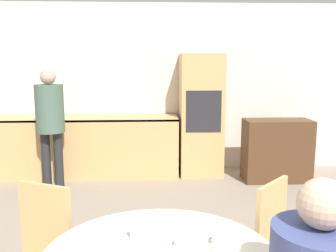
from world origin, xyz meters
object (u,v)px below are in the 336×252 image
at_px(person_standing, 50,116).
at_px(chair_far_right, 258,242).
at_px(bowl_far, 225,240).
at_px(oven_unit, 201,115).
at_px(sideboard, 277,150).
at_px(bowl_near, 187,243).

bearing_deg(person_standing, chair_far_right, -53.29).
height_order(chair_far_right, bowl_far, chair_far_right).
distance_m(oven_unit, bowl_far, 3.77).
relative_size(sideboard, bowl_near, 7.02).
bearing_deg(chair_far_right, bowl_near, -3.99).
relative_size(person_standing, bowl_far, 11.34).
bearing_deg(sideboard, oven_unit, 159.77).
height_order(oven_unit, bowl_far, oven_unit).
relative_size(chair_far_right, bowl_near, 7.19).
xyz_separation_m(chair_far_right, bowl_far, (-0.32, -0.45, 0.25)).
bearing_deg(chair_far_right, person_standing, -99.62).
relative_size(oven_unit, bowl_near, 13.60).
height_order(sideboard, bowl_far, sideboard).
distance_m(oven_unit, sideboard, 1.22).
relative_size(oven_unit, sideboard, 1.94).
relative_size(bowl_near, bowl_far, 0.94).
height_order(chair_far_right, person_standing, person_standing).
relative_size(sideboard, chair_far_right, 0.98).
height_order(oven_unit, bowl_near, oven_unit).
bearing_deg(sideboard, bowl_far, -113.07).
relative_size(sideboard, person_standing, 0.58).
distance_m(sideboard, chair_far_right, 3.12).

